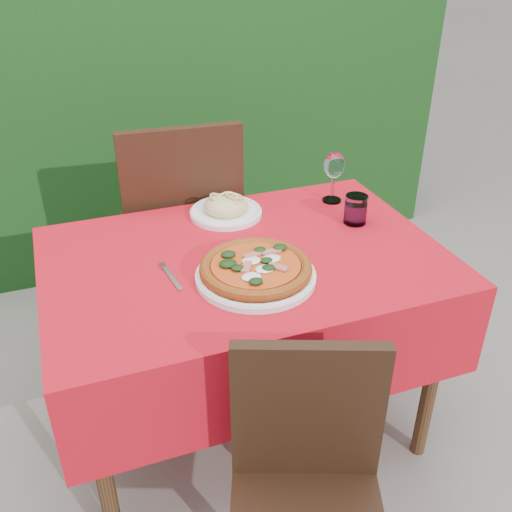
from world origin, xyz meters
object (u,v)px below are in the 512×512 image
object	(u,v)px
wine_glass	(334,167)
chair_near	(307,484)
pizza_plate	(256,270)
pasta_plate	(226,209)
water_glass	(356,211)
fork	(172,278)
chair_far	(181,223)

from	to	relation	value
wine_glass	chair_near	bearing A→B (deg)	-119.05
pizza_plate	pasta_plate	world-z (taller)	pasta_plate
chair_near	water_glass	distance (m)	0.95
chair_near	pasta_plate	distance (m)	1.01
chair_near	pasta_plate	bearing A→B (deg)	104.98
chair_near	fork	size ratio (longest dim) A/B	4.47
chair_near	pasta_plate	world-z (taller)	chair_near
wine_glass	pasta_plate	bearing A→B (deg)	176.78
chair_near	pasta_plate	size ratio (longest dim) A/B	3.22
chair_far	wine_glass	size ratio (longest dim) A/B	5.27
pasta_plate	fork	xyz separation A→B (m)	(-0.28, -0.35, -0.02)
chair_near	pizza_plate	distance (m)	0.60
pizza_plate	water_glass	bearing A→B (deg)	26.28
chair_far	pasta_plate	distance (m)	0.37
pasta_plate	wine_glass	world-z (taller)	wine_glass
chair_far	pasta_plate	bearing A→B (deg)	112.58
fork	water_glass	bearing A→B (deg)	4.10
chair_far	fork	distance (m)	0.70
wine_glass	fork	size ratio (longest dim) A/B	1.04
pizza_plate	fork	size ratio (longest dim) A/B	2.02
chair_near	water_glass	world-z (taller)	water_glass
chair_far	pizza_plate	xyz separation A→B (m)	(0.05, -0.74, 0.19)
chair_near	pizza_plate	size ratio (longest dim) A/B	2.22
pasta_plate	fork	distance (m)	0.45
chair_far	water_glass	bearing A→B (deg)	138.54
pizza_plate	wine_glass	world-z (taller)	wine_glass
chair_near	wine_glass	distance (m)	1.14
wine_glass	water_glass	bearing A→B (deg)	-92.21
chair_far	chair_near	bearing A→B (deg)	93.78
chair_far	pizza_plate	world-z (taller)	chair_far
chair_near	water_glass	bearing A→B (deg)	76.63
chair_near	fork	xyz separation A→B (m)	(-0.18, 0.60, 0.27)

